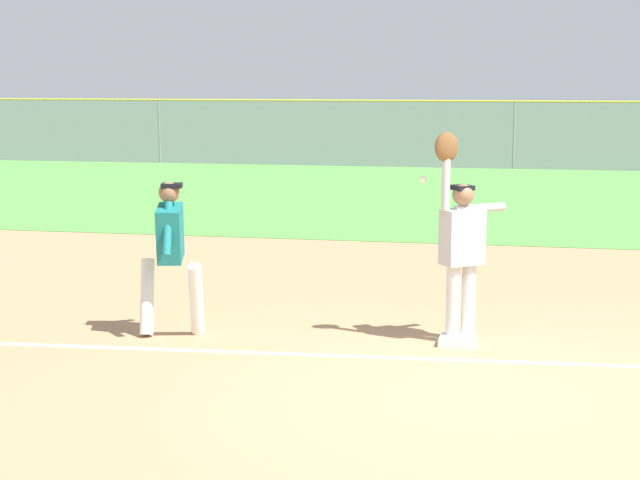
# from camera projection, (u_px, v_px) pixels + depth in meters

# --- Properties ---
(ground_plane) EXTENTS (75.93, 75.93, 0.00)m
(ground_plane) POSITION_uv_depth(u_px,v_px,m) (480.00, 399.00, 9.08)
(ground_plane) COLOR tan
(outfield_grass) EXTENTS (46.81, 15.13, 0.01)m
(outfield_grass) POSITION_uv_depth(u_px,v_px,m) (509.00, 196.00, 24.71)
(outfield_grass) COLOR #549342
(outfield_grass) RESTS_ON ground_plane
(chalk_foul_line) EXTENTS (11.98, 0.88, 0.01)m
(chalk_foul_line) POSITION_uv_depth(u_px,v_px,m) (75.00, 346.00, 10.88)
(chalk_foul_line) COLOR white
(chalk_foul_line) RESTS_ON ground_plane
(first_base) EXTENTS (0.39, 0.39, 0.08)m
(first_base) POSITION_uv_depth(u_px,v_px,m) (457.00, 341.00, 10.97)
(first_base) COLOR white
(first_base) RESTS_ON ground_plane
(fielder) EXTENTS (0.78, 0.62, 2.28)m
(fielder) POSITION_uv_depth(u_px,v_px,m) (461.00, 240.00, 10.93)
(fielder) COLOR silver
(fielder) RESTS_ON ground_plane
(runner) EXTENTS (0.83, 0.84, 1.72)m
(runner) POSITION_uv_depth(u_px,v_px,m) (170.00, 247.00, 11.19)
(runner) COLOR white
(runner) RESTS_ON ground_plane
(baseball) EXTENTS (0.07, 0.07, 0.07)m
(baseball) POSITION_uv_depth(u_px,v_px,m) (423.00, 179.00, 10.91)
(baseball) COLOR white
(outfield_fence) EXTENTS (46.89, 0.08, 2.15)m
(outfield_fence) POSITION_uv_depth(u_px,v_px,m) (514.00, 135.00, 31.87)
(outfield_fence) COLOR #93999E
(outfield_fence) RESTS_ON ground_plane
(parked_car_red) EXTENTS (4.52, 2.36, 1.25)m
(parked_car_red) POSITION_uv_depth(u_px,v_px,m) (212.00, 137.00, 37.96)
(parked_car_red) COLOR #B21E1E
(parked_car_red) RESTS_ON ground_plane
(parked_car_tan) EXTENTS (4.58, 2.50, 1.25)m
(parked_car_tan) POSITION_uv_depth(u_px,v_px,m) (382.00, 139.00, 36.50)
(parked_car_tan) COLOR tan
(parked_car_tan) RESTS_ON ground_plane
(parked_car_black) EXTENTS (4.44, 2.19, 1.25)m
(parked_car_black) POSITION_uv_depth(u_px,v_px,m) (564.00, 140.00, 35.83)
(parked_car_black) COLOR black
(parked_car_black) RESTS_ON ground_plane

